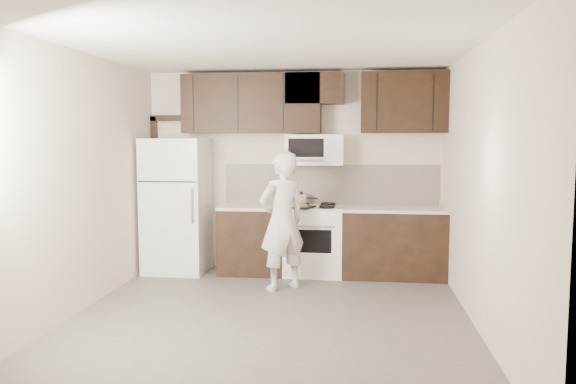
% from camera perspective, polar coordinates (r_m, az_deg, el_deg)
% --- Properties ---
extents(floor, '(4.50, 4.50, 0.00)m').
position_cam_1_polar(floor, '(5.73, -1.97, -12.86)').
color(floor, '#54514F').
rests_on(floor, ground).
extents(back_wall, '(4.00, 0.00, 4.00)m').
position_cam_1_polar(back_wall, '(7.69, 0.60, 2.11)').
color(back_wall, beige).
rests_on(back_wall, ground).
extents(ceiling, '(4.50, 4.50, 0.00)m').
position_cam_1_polar(ceiling, '(5.51, -2.06, 14.83)').
color(ceiling, white).
rests_on(ceiling, back_wall).
extents(counter_run, '(2.95, 0.64, 0.91)m').
position_cam_1_polar(counter_run, '(7.44, 4.96, -4.97)').
color(counter_run, black).
rests_on(counter_run, floor).
extents(stove, '(0.76, 0.66, 0.94)m').
position_cam_1_polar(stove, '(7.46, 2.62, -4.89)').
color(stove, white).
rests_on(stove, floor).
extents(backsplash, '(2.90, 0.02, 0.54)m').
position_cam_1_polar(backsplash, '(7.65, 4.31, 0.80)').
color(backsplash, silver).
rests_on(backsplash, counter_run).
extents(upper_cabinets, '(3.48, 0.35, 0.78)m').
position_cam_1_polar(upper_cabinets, '(7.49, 2.05, 9.15)').
color(upper_cabinets, black).
rests_on(upper_cabinets, back_wall).
extents(microwave, '(0.76, 0.42, 0.40)m').
position_cam_1_polar(microwave, '(7.45, 2.73, 4.30)').
color(microwave, white).
rests_on(microwave, upper_cabinets).
extents(refrigerator, '(0.80, 0.76, 1.80)m').
position_cam_1_polar(refrigerator, '(7.70, -11.25, -1.35)').
color(refrigerator, white).
rests_on(refrigerator, floor).
extents(door_trim, '(0.50, 0.08, 2.12)m').
position_cam_1_polar(door_trim, '(8.09, -13.08, 1.41)').
color(door_trim, black).
rests_on(door_trim, floor).
extents(saucepan, '(0.33, 0.19, 0.18)m').
position_cam_1_polar(saucepan, '(7.54, 1.38, -0.75)').
color(saucepan, silver).
rests_on(saucepan, stove).
extents(baking_tray, '(0.47, 0.41, 0.02)m').
position_cam_1_polar(baking_tray, '(7.24, 0.99, -1.52)').
color(baking_tray, black).
rests_on(baking_tray, counter_run).
extents(pizza, '(0.34, 0.34, 0.02)m').
position_cam_1_polar(pizza, '(7.24, 0.99, -1.37)').
color(pizza, beige).
rests_on(pizza, baking_tray).
extents(person, '(0.72, 0.68, 1.65)m').
position_cam_1_polar(person, '(6.66, -0.60, -2.97)').
color(person, white).
rests_on(person, floor).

